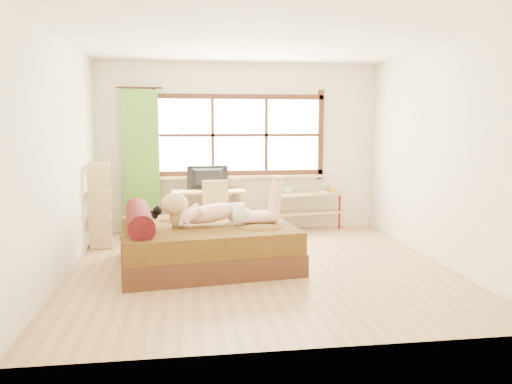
{
  "coord_description": "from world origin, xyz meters",
  "views": [
    {
      "loc": [
        -0.87,
        -5.8,
        1.71
      ],
      "look_at": [
        -0.02,
        0.2,
        0.9
      ],
      "focal_mm": 35.0,
      "sensor_mm": 36.0,
      "label": 1
    }
  ],
  "objects": [
    {
      "name": "floor",
      "position": [
        0.0,
        0.0,
        0.0
      ],
      "size": [
        4.5,
        4.5,
        0.0
      ],
      "primitive_type": "plane",
      "color": "#9E754C",
      "rests_on": "ground"
    },
    {
      "name": "ceiling",
      "position": [
        0.0,
        0.0,
        2.7
      ],
      "size": [
        4.5,
        4.5,
        0.0
      ],
      "primitive_type": "plane",
      "rotation": [
        3.14,
        0.0,
        0.0
      ],
      "color": "white",
      "rests_on": "wall_back"
    },
    {
      "name": "wall_back",
      "position": [
        0.0,
        2.25,
        1.35
      ],
      "size": [
        4.5,
        0.0,
        4.5
      ],
      "primitive_type": "plane",
      "rotation": [
        1.57,
        0.0,
        0.0
      ],
      "color": "silver",
      "rests_on": "floor"
    },
    {
      "name": "wall_front",
      "position": [
        0.0,
        -2.25,
        1.35
      ],
      "size": [
        4.5,
        0.0,
        4.5
      ],
      "primitive_type": "plane",
      "rotation": [
        -1.57,
        0.0,
        0.0
      ],
      "color": "silver",
      "rests_on": "floor"
    },
    {
      "name": "wall_left",
      "position": [
        -2.25,
        0.0,
        1.35
      ],
      "size": [
        0.0,
        4.5,
        4.5
      ],
      "primitive_type": "plane",
      "rotation": [
        1.57,
        0.0,
        1.57
      ],
      "color": "silver",
      "rests_on": "floor"
    },
    {
      "name": "wall_right",
      "position": [
        2.25,
        0.0,
        1.35
      ],
      "size": [
        0.0,
        4.5,
        4.5
      ],
      "primitive_type": "plane",
      "rotation": [
        1.57,
        0.0,
        -1.57
      ],
      "color": "silver",
      "rests_on": "floor"
    },
    {
      "name": "window",
      "position": [
        0.0,
        2.22,
        1.51
      ],
      "size": [
        2.8,
        0.16,
        1.46
      ],
      "color": "#FFEDBF",
      "rests_on": "wall_back"
    },
    {
      "name": "curtain",
      "position": [
        -1.55,
        2.13,
        1.15
      ],
      "size": [
        0.55,
        0.1,
        2.2
      ],
      "primitive_type": "cube",
      "color": "#417D22",
      "rests_on": "wall_back"
    },
    {
      "name": "bed",
      "position": [
        -0.68,
        0.19,
        0.28
      ],
      "size": [
        2.24,
        1.88,
        0.78
      ],
      "rotation": [
        0.0,
        0.0,
        0.13
      ],
      "color": "#381D10",
      "rests_on": "floor"
    },
    {
      "name": "woman",
      "position": [
        -0.48,
        0.15,
        0.82
      ],
      "size": [
        1.47,
        0.59,
        0.61
      ],
      "primitive_type": null,
      "rotation": [
        0.0,
        0.0,
        0.13
      ],
      "color": "#E9B296",
      "rests_on": "bed"
    },
    {
      "name": "kitten",
      "position": [
        -1.35,
        0.3,
        0.63
      ],
      "size": [
        0.32,
        0.16,
        0.25
      ],
      "primitive_type": null,
      "rotation": [
        0.0,
        0.0,
        0.13
      ],
      "color": "black",
      "rests_on": "bed"
    },
    {
      "name": "desk",
      "position": [
        -0.53,
        1.95,
        0.61
      ],
      "size": [
        1.14,
        0.55,
        0.7
      ],
      "rotation": [
        0.0,
        0.0,
        0.03
      ],
      "color": "tan",
      "rests_on": "floor"
    },
    {
      "name": "monitor",
      "position": [
        -0.53,
        2.0,
        0.89
      ],
      "size": [
        0.65,
        0.1,
        0.37
      ],
      "primitive_type": "imported",
      "rotation": [
        0.0,
        0.0,
        3.17
      ],
      "color": "black",
      "rests_on": "desk"
    },
    {
      "name": "chair",
      "position": [
        -0.43,
        1.58,
        0.49
      ],
      "size": [
        0.41,
        0.41,
        0.88
      ],
      "rotation": [
        0.0,
        0.0,
        0.03
      ],
      "color": "tan",
      "rests_on": "floor"
    },
    {
      "name": "pipe_shelf",
      "position": [
        1.08,
        2.07,
        0.45
      ],
      "size": [
        1.25,
        0.5,
        0.69
      ],
      "rotation": [
        0.0,
        0.0,
        0.16
      ],
      "color": "tan",
      "rests_on": "floor"
    },
    {
      "name": "cup",
      "position": [
        0.76,
        2.07,
        0.66
      ],
      "size": [
        0.15,
        0.15,
        0.11
      ],
      "primitive_type": "imported",
      "rotation": [
        0.0,
        0.0,
        0.16
      ],
      "color": "gray",
      "rests_on": "pipe_shelf"
    },
    {
      "name": "book",
      "position": [
        1.26,
        2.07,
        0.62
      ],
      "size": [
        0.2,
        0.25,
        0.02
      ],
      "primitive_type": "imported",
      "rotation": [
        0.0,
        0.0,
        0.16
      ],
      "color": "gray",
      "rests_on": "pipe_shelf"
    },
    {
      "name": "bookshelf",
      "position": [
        -2.08,
        1.42,
        0.6
      ],
      "size": [
        0.34,
        0.54,
        1.18
      ],
      "rotation": [
        0.0,
        0.0,
        0.11
      ],
      "color": "tan",
      "rests_on": "floor"
    }
  ]
}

